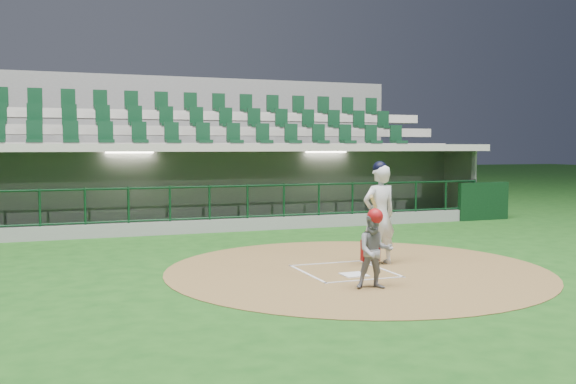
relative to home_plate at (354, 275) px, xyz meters
name	(u,v)px	position (x,y,z in m)	size (l,w,h in m)	color
ground	(338,269)	(0.00, 0.70, -0.02)	(120.00, 120.00, 0.00)	#184814
dirt_circle	(357,270)	(0.30, 0.50, -0.02)	(7.20, 7.20, 0.01)	brown
home_plate	(354,275)	(0.00, 0.00, 0.00)	(0.43, 0.43, 0.02)	white
batter_box_chalk	(344,271)	(0.00, 0.40, 0.00)	(1.55, 1.80, 0.01)	white
dugout_structure	(233,192)	(0.12, 8.54, 0.94)	(16.40, 3.70, 3.00)	slate
seating_deck	(206,173)	(0.00, 11.61, 1.40)	(17.00, 6.72, 5.15)	slate
batter	(379,213)	(0.95, 0.84, 1.00)	(0.92, 0.91, 2.03)	silver
catcher	(375,249)	(-0.17, -1.09, 0.63)	(0.71, 0.62, 1.31)	gray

